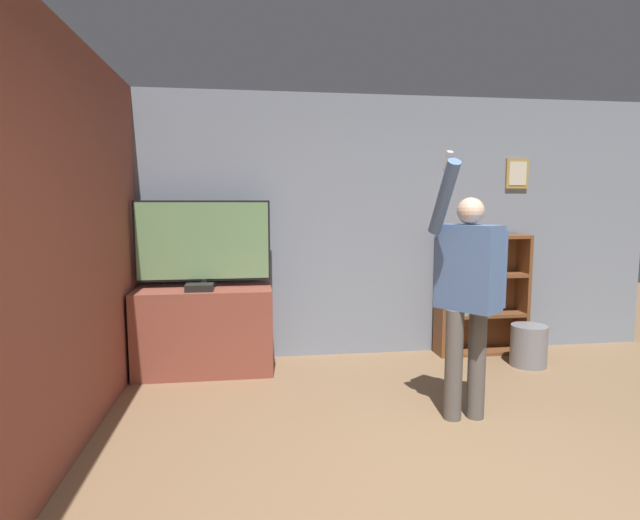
{
  "coord_description": "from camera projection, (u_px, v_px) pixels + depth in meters",
  "views": [
    {
      "loc": [
        -1.14,
        -1.94,
        1.61
      ],
      "look_at": [
        -0.58,
        2.05,
        1.14
      ],
      "focal_mm": 28.0,
      "sensor_mm": 36.0,
      "label": 1
    }
  ],
  "objects": [
    {
      "name": "bookshelf",
      "position": [
        472.0,
        297.0,
        5.29
      ],
      "size": [
        0.96,
        0.28,
        1.27
      ],
      "color": "brown",
      "rests_on": "ground_plane"
    },
    {
      "name": "tv_ledge",
      "position": [
        205.0,
        330.0,
        4.74
      ],
      "size": [
        1.27,
        0.6,
        0.8
      ],
      "color": "brown",
      "rests_on": "ground_plane"
    },
    {
      "name": "television",
      "position": [
        203.0,
        242.0,
        4.72
      ],
      "size": [
        1.26,
        0.22,
        0.82
      ],
      "color": "black",
      "rests_on": "tv_ledge"
    },
    {
      "name": "wall_side_brick",
      "position": [
        79.0,
        241.0,
        3.33
      ],
      "size": [
        0.06,
        4.74,
        2.7
      ],
      "color": "brown",
      "rests_on": "ground_plane"
    },
    {
      "name": "wall_back",
      "position": [
        361.0,
        227.0,
        5.22
      ],
      "size": [
        6.5,
        0.09,
        2.7
      ],
      "color": "gray",
      "rests_on": "ground_plane"
    },
    {
      "name": "game_console",
      "position": [
        200.0,
        287.0,
        4.55
      ],
      "size": [
        0.25,
        0.18,
        0.06
      ],
      "color": "black",
      "rests_on": "tv_ledge"
    },
    {
      "name": "person",
      "position": [
        468.0,
        287.0,
        3.62
      ],
      "size": [
        0.59,
        0.56,
        1.95
      ],
      "rotation": [
        0.0,
        0.0,
        -0.96
      ],
      "color": "#56514C",
      "rests_on": "ground_plane"
    },
    {
      "name": "waste_bin",
      "position": [
        529.0,
        346.0,
        4.92
      ],
      "size": [
        0.35,
        0.35,
        0.41
      ],
      "color": "gray",
      "rests_on": "ground_plane"
    }
  ]
}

